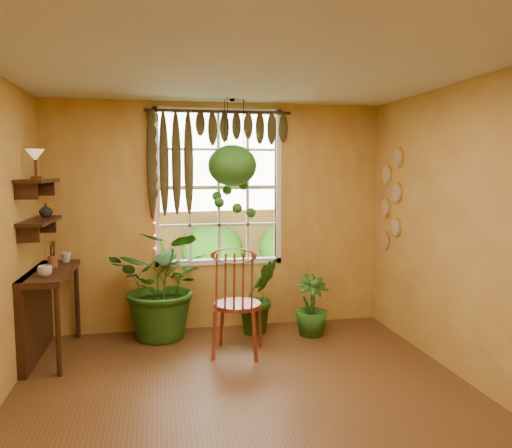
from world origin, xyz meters
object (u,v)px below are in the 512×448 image
at_px(potted_plant_left, 165,284).
at_px(counter_ledge, 40,304).
at_px(windsor_chair, 237,319).
at_px(potted_plant_mid, 259,296).
at_px(hanging_basket, 232,171).

bearing_deg(potted_plant_left, counter_ledge, -164.45).
relative_size(windsor_chair, potted_plant_left, 1.05).
xyz_separation_m(counter_ledge, potted_plant_mid, (2.33, 0.33, -0.11)).
xyz_separation_m(windsor_chair, potted_plant_left, (-0.72, 0.67, 0.25)).
bearing_deg(counter_ledge, hanging_basket, 9.38).
bearing_deg(hanging_basket, potted_plant_mid, -0.52).
xyz_separation_m(potted_plant_mid, hanging_basket, (-0.30, 0.00, 1.46)).
bearing_deg(potted_plant_mid, hanging_basket, 179.48).
xyz_separation_m(windsor_chair, hanging_basket, (0.05, 0.65, 1.52)).
height_order(windsor_chair, hanging_basket, hanging_basket).
bearing_deg(potted_plant_left, potted_plant_mid, -0.86).
height_order(windsor_chair, potted_plant_left, windsor_chair).
height_order(windsor_chair, potted_plant_mid, windsor_chair).
xyz_separation_m(potted_plant_left, potted_plant_mid, (1.08, -0.02, -0.18)).
bearing_deg(hanging_basket, counter_ledge, -170.62).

